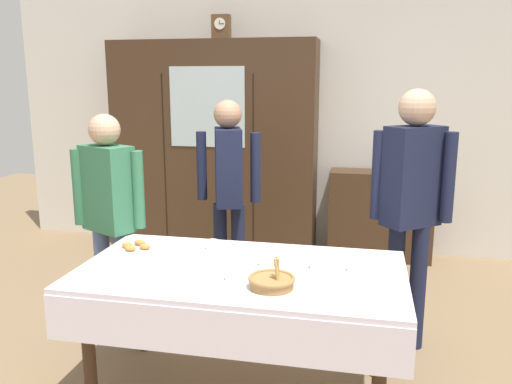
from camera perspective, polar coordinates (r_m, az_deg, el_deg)
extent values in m
plane|color=#846B4C|center=(3.45, -0.73, -19.15)|extent=(12.00, 12.00, 0.00)
cube|color=silver|center=(5.58, 5.25, 7.56)|extent=(6.40, 0.10, 2.70)
cylinder|color=#3D2819|center=(3.07, -17.74, -16.13)|extent=(0.07, 0.07, 0.73)
cylinder|color=#3D2819|center=(2.73, 13.24, -19.68)|extent=(0.07, 0.07, 0.73)
cylinder|color=#3D2819|center=(3.63, -12.23, -11.26)|extent=(0.07, 0.07, 0.73)
cylinder|color=#3D2819|center=(3.34, 13.02, -13.38)|extent=(0.07, 0.07, 0.73)
cube|color=silver|center=(2.94, -1.63, -8.59)|extent=(1.80, 0.98, 0.03)
cube|color=silver|center=(2.56, -4.26, -15.20)|extent=(1.80, 0.01, 0.24)
cube|color=#3D2819|center=(5.50, -4.56, 4.78)|extent=(2.12, 0.45, 2.18)
cube|color=silver|center=(5.24, -5.35, 9.19)|extent=(0.76, 0.01, 0.78)
cube|color=black|center=(5.45, -9.93, 3.41)|extent=(0.01, 0.01, 1.74)
cube|color=black|center=(5.18, -0.30, 3.15)|extent=(0.01, 0.01, 1.74)
cube|color=brown|center=(5.45, -3.80, 17.47)|extent=(0.18, 0.10, 0.24)
cylinder|color=white|center=(5.40, -3.97, 17.82)|extent=(0.11, 0.01, 0.11)
cube|color=black|center=(5.40, -3.99, 17.98)|extent=(0.00, 0.00, 0.04)
cube|color=black|center=(5.39, -3.77, 17.83)|extent=(0.05, 0.00, 0.00)
cube|color=#3D2819|center=(5.45, 13.34, -2.47)|extent=(1.02, 0.35, 0.89)
cube|color=#3D754C|center=(5.35, 13.59, 2.34)|extent=(0.13, 0.22, 0.04)
cube|color=#664C7A|center=(5.35, 13.60, 2.64)|extent=(0.17, 0.21, 0.02)
cube|color=#2D5184|center=(5.35, 13.61, 2.86)|extent=(0.16, 0.19, 0.02)
cylinder|color=white|center=(2.93, 6.63, -8.33)|extent=(0.13, 0.13, 0.01)
cylinder|color=white|center=(2.92, 6.64, -7.75)|extent=(0.08, 0.08, 0.05)
torus|color=white|center=(2.92, 7.39, -7.74)|extent=(0.04, 0.01, 0.04)
cylinder|color=white|center=(2.76, -2.59, -9.63)|extent=(0.13, 0.13, 0.01)
cylinder|color=white|center=(2.75, -2.60, -9.01)|extent=(0.08, 0.08, 0.05)
torus|color=white|center=(2.74, -1.82, -9.03)|extent=(0.04, 0.01, 0.04)
cylinder|color=white|center=(3.25, -4.76, -6.25)|extent=(0.13, 0.13, 0.01)
cylinder|color=white|center=(3.24, -4.77, -5.72)|extent=(0.08, 0.08, 0.05)
torus|color=white|center=(3.22, -4.12, -5.73)|extent=(0.04, 0.01, 0.04)
cylinder|color=white|center=(2.92, 10.64, -8.56)|extent=(0.13, 0.13, 0.01)
cylinder|color=white|center=(2.91, 10.67, -7.98)|extent=(0.08, 0.08, 0.05)
torus|color=white|center=(2.91, 11.42, -7.96)|extent=(0.04, 0.01, 0.04)
cylinder|color=#47230F|center=(2.90, 10.68, -7.58)|extent=(0.06, 0.06, 0.01)
cylinder|color=white|center=(2.96, 1.07, -8.09)|extent=(0.13, 0.13, 0.01)
cylinder|color=white|center=(2.94, 1.07, -7.51)|extent=(0.08, 0.08, 0.05)
torus|color=white|center=(2.94, 1.81, -7.51)|extent=(0.04, 0.01, 0.04)
cylinder|color=#47230F|center=(2.94, 1.08, -7.12)|extent=(0.06, 0.06, 0.01)
cylinder|color=#9E7542|center=(2.67, 1.73, -9.87)|extent=(0.22, 0.22, 0.05)
torus|color=#9E7542|center=(2.66, 1.73, -9.37)|extent=(0.24, 0.24, 0.02)
cylinder|color=tan|center=(2.63, 2.25, -8.51)|extent=(0.03, 0.03, 0.12)
cylinder|color=tan|center=(2.64, 2.38, -8.41)|extent=(0.02, 0.03, 0.12)
cylinder|color=tan|center=(2.65, 2.36, -8.30)|extent=(0.03, 0.03, 0.12)
cylinder|color=white|center=(3.32, -12.84, -6.07)|extent=(0.28, 0.28, 0.01)
ellipsoid|color=#BC7F3D|center=(3.28, -12.01, -5.82)|extent=(0.07, 0.05, 0.04)
ellipsoid|color=#BC7F3D|center=(3.37, -12.55, -5.37)|extent=(0.07, 0.05, 0.04)
ellipsoid|color=#BC7F3D|center=(3.33, -13.85, -5.63)|extent=(0.07, 0.05, 0.04)
ellipsoid|color=#BC7F3D|center=(3.27, -13.54, -5.95)|extent=(0.07, 0.05, 0.04)
cube|color=silver|center=(2.67, 6.65, -10.47)|extent=(0.10, 0.01, 0.00)
ellipsoid|color=silver|center=(2.67, 7.85, -10.51)|extent=(0.03, 0.02, 0.01)
cube|color=silver|center=(3.10, 1.56, -7.11)|extent=(0.10, 0.01, 0.00)
ellipsoid|color=silver|center=(3.10, 2.57, -7.15)|extent=(0.03, 0.02, 0.01)
cube|color=silver|center=(3.04, -13.81, -7.88)|extent=(0.10, 0.01, 0.00)
ellipsoid|color=silver|center=(3.02, -12.86, -7.96)|extent=(0.03, 0.02, 0.01)
cylinder|color=slate|center=(3.91, -16.23, -9.37)|extent=(0.11, 0.11, 0.78)
cylinder|color=slate|center=(3.85, -14.23, -9.63)|extent=(0.11, 0.11, 0.78)
cube|color=#33704C|center=(3.69, -15.82, 0.38)|extent=(0.41, 0.34, 0.58)
sphere|color=tan|center=(3.63, -16.18, 6.52)|extent=(0.21, 0.21, 0.21)
cylinder|color=#33704C|center=(3.79, -18.77, 0.52)|extent=(0.08, 0.08, 0.52)
cylinder|color=#33704C|center=(3.59, -12.71, 0.24)|extent=(0.08, 0.08, 0.52)
cylinder|color=#191E38|center=(3.71, 14.82, -9.80)|extent=(0.11, 0.11, 0.86)
cylinder|color=#191E38|center=(3.72, 17.16, -9.87)|extent=(0.11, 0.11, 0.86)
cube|color=#191E38|center=(3.51, 16.71, 1.64)|extent=(0.41, 0.38, 0.64)
sphere|color=tan|center=(3.46, 17.15, 8.79)|extent=(0.23, 0.23, 0.23)
cylinder|color=#191E38|center=(3.50, 13.12, 1.80)|extent=(0.08, 0.08, 0.58)
cylinder|color=#191E38|center=(3.54, 20.26, 1.47)|extent=(0.08, 0.08, 0.58)
cylinder|color=#191E38|center=(4.34, -3.89, -6.49)|extent=(0.11, 0.11, 0.81)
cylinder|color=#191E38|center=(4.30, -1.96, -6.63)|extent=(0.11, 0.11, 0.81)
cube|color=#191E38|center=(4.15, -3.04, 2.76)|extent=(0.30, 0.40, 0.61)
sphere|color=tan|center=(4.10, -3.10, 8.47)|extent=(0.22, 0.22, 0.22)
cylinder|color=#191E38|center=(4.21, -5.93, 2.85)|extent=(0.08, 0.08, 0.55)
cylinder|color=#191E38|center=(4.10, -0.06, 2.66)|extent=(0.08, 0.08, 0.55)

